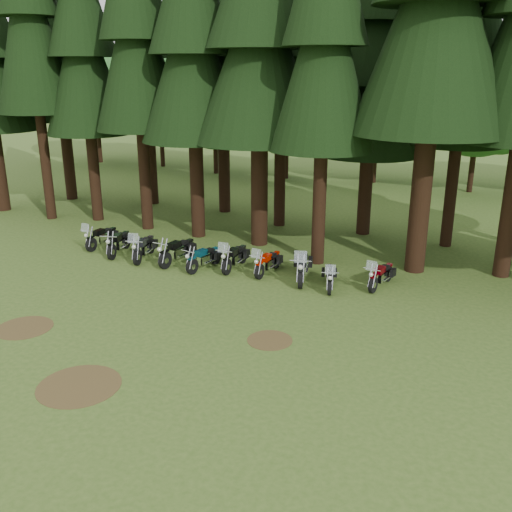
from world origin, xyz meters
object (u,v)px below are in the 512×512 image
(motorcycle_2, at_px, (144,248))
(motorcycle_3, at_px, (178,252))
(motorcycle_8, at_px, (329,278))
(motorcycle_9, at_px, (381,276))
(motorcycle_1, at_px, (119,243))
(motorcycle_4, at_px, (204,259))
(motorcycle_7, at_px, (302,267))
(motorcycle_6, at_px, (268,263))
(motorcycle_0, at_px, (102,238))
(motorcycle_5, at_px, (235,258))

(motorcycle_2, height_order, motorcycle_3, motorcycle_2)
(motorcycle_8, bearing_deg, motorcycle_9, 9.89)
(motorcycle_1, distance_m, motorcycle_4, 4.43)
(motorcycle_7, bearing_deg, motorcycle_8, -32.48)
(motorcycle_3, xyz_separation_m, motorcycle_4, (1.39, -0.18, -0.05))
(motorcycle_1, xyz_separation_m, motorcycle_6, (7.04, 0.43, -0.04))
(motorcycle_0, relative_size, motorcycle_6, 1.04)
(motorcycle_0, distance_m, motorcycle_2, 2.84)
(motorcycle_8, bearing_deg, motorcycle_0, 158.82)
(motorcycle_0, distance_m, motorcycle_7, 9.88)
(motorcycle_1, bearing_deg, motorcycle_3, -14.49)
(motorcycle_2, xyz_separation_m, motorcycle_7, (7.11, 0.44, 0.03))
(motorcycle_3, height_order, motorcycle_4, motorcycle_3)
(motorcycle_7, bearing_deg, motorcycle_1, 165.23)
(motorcycle_0, relative_size, motorcycle_2, 0.94)
(motorcycle_2, relative_size, motorcycle_8, 1.19)
(motorcycle_5, distance_m, motorcycle_9, 5.96)
(motorcycle_7, xyz_separation_m, motorcycle_9, (2.95, 0.59, -0.09))
(motorcycle_1, height_order, motorcycle_4, motorcycle_1)
(motorcycle_2, bearing_deg, motorcycle_7, -11.17)
(motorcycle_2, relative_size, motorcycle_6, 1.11)
(motorcycle_5, relative_size, motorcycle_8, 1.16)
(motorcycle_0, height_order, motorcycle_8, motorcycle_0)
(motorcycle_4, height_order, motorcycle_5, motorcycle_5)
(motorcycle_1, distance_m, motorcycle_7, 8.56)
(motorcycle_1, bearing_deg, motorcycle_6, -11.54)
(motorcycle_2, bearing_deg, motorcycle_8, -14.06)
(motorcycle_8, bearing_deg, motorcycle_5, 155.65)
(motorcycle_0, bearing_deg, motorcycle_1, -18.14)
(motorcycle_2, height_order, motorcycle_8, motorcycle_2)
(motorcycle_4, bearing_deg, motorcycle_7, 16.18)
(motorcycle_5, distance_m, motorcycle_8, 4.23)
(motorcycle_3, bearing_deg, motorcycle_4, -1.74)
(motorcycle_4, relative_size, motorcycle_5, 0.93)
(motorcycle_6, bearing_deg, motorcycle_4, -163.57)
(motorcycle_2, height_order, motorcycle_9, motorcycle_2)
(motorcycle_0, distance_m, motorcycle_4, 5.79)
(motorcycle_1, bearing_deg, motorcycle_4, -16.99)
(motorcycle_9, bearing_deg, motorcycle_3, -164.37)
(motorcycle_1, xyz_separation_m, motorcycle_3, (3.04, 0.03, 0.02))
(motorcycle_4, bearing_deg, motorcycle_2, -169.92)
(motorcycle_0, height_order, motorcycle_7, motorcycle_7)
(motorcycle_2, height_order, motorcycle_4, motorcycle_2)
(motorcycle_0, distance_m, motorcycle_6, 8.37)
(motorcycle_7, xyz_separation_m, motorcycle_8, (1.22, -0.34, -0.11))
(motorcycle_2, distance_m, motorcycle_9, 10.12)
(motorcycle_0, relative_size, motorcycle_5, 0.96)
(motorcycle_0, bearing_deg, motorcycle_7, 0.08)
(motorcycle_1, distance_m, motorcycle_6, 7.05)
(motorcycle_6, bearing_deg, motorcycle_7, -1.37)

